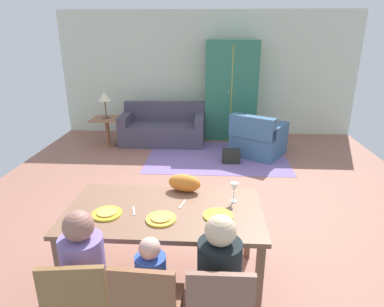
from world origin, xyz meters
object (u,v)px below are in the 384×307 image
dining_table (164,216)px  side_table (107,128)px  person_man (87,282)px  armchair (258,139)px  armoire (231,91)px  person_child (153,295)px  plate_near_child (161,219)px  handbag (231,156)px  person_woman (218,288)px  dining_chair_child (148,306)px  table_lamp (104,97)px  plate_near_woman (218,216)px  wine_glass (234,188)px  cat (184,183)px  dining_chair_man (81,303)px  couch (163,129)px  plate_near_man (107,214)px

dining_table → side_table: bearing=113.6°
person_man → armchair: (1.77, 4.21, -0.19)m
side_table → armoire: bearing=15.7°
dining_table → person_child: person_child is taller
plate_near_child → handbag: 3.43m
plate_near_child → armoire: 4.98m
armoire → handbag: bearing=-91.5°
person_woman → armchair: (0.82, 4.21, -0.19)m
dining_chair_child → side_table: size_ratio=1.50×
person_child → table_lamp: size_ratio=1.71×
plate_near_woman → armchair: bearing=77.3°
person_child → armoire: size_ratio=0.44×
dining_table → handbag: dining_table is taller
dining_table → armoire: armoire is taller
wine_glass → side_table: wine_glass is taller
cat → dining_chair_child: bearing=-84.6°
wine_glass → person_woman: size_ratio=0.17×
dining_chair_man → cat: bearing=63.0°
dining_table → wine_glass: 0.67m
plate_near_child → person_man: 0.72m
wine_glass → person_woman: (-0.15, -0.83, -0.38)m
person_man → couch: size_ratio=0.64×
side_table → handbag: (2.52, -0.90, -0.25)m
dining_chair_child → person_woman: 0.51m
person_child → handbag: 3.85m
person_woman → person_child: bearing=-179.4°
plate_near_child → dining_chair_man: bearing=-125.3°
person_woman → couch: (-1.09, 4.91, -0.21)m
person_man → person_child: bearing=-0.6°
dining_table → person_man: (-0.47, -0.65, -0.17)m
plate_near_man → handbag: bearing=68.9°
plate_near_woman → armchair: armchair is taller
dining_chair_child → armoire: 5.64m
plate_near_woman → wine_glass: bearing=62.6°
plate_near_child → side_table: bearing=112.7°
side_table → wine_glass: bearing=-58.3°
plate_near_child → person_child: person_child is taller
table_lamp → person_child: bearing=-69.4°
person_woman → armchair: 4.29m
cat → plate_near_child: bearing=-92.5°
person_man → armchair: 4.57m
person_man → cat: size_ratio=3.47×
plate_near_man → cat: bearing=38.3°
person_man → person_woman: bearing=0.0°
table_lamp → armchair: bearing=-8.3°
couch → dining_table: bearing=-81.7°
handbag → plate_near_woman: bearing=-95.4°
plate_near_child → dining_chair_child: dining_chair_child is taller
couch → handbag: size_ratio=5.43×
armoire → side_table: armoire is taller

